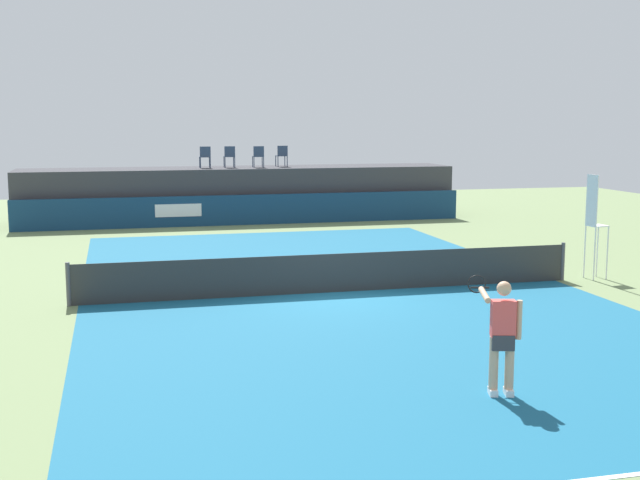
{
  "coord_description": "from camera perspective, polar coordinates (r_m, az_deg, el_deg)",
  "views": [
    {
      "loc": [
        -5.12,
        -19.0,
        4.16
      ],
      "look_at": [
        0.15,
        2.0,
        1.0
      ],
      "focal_mm": 46.17,
      "sensor_mm": 36.0,
      "label": 1
    }
  ],
  "objects": [
    {
      "name": "spectator_chair_left",
      "position": [
        34.59,
        -6.29,
        5.83
      ],
      "size": [
        0.45,
        0.45,
        0.89
      ],
      "color": "#2D3D56",
      "rests_on": "spectator_platform"
    },
    {
      "name": "tennis_player",
      "position": [
        12.84,
        12.49,
        -6.34
      ],
      "size": [
        0.56,
        1.23,
        1.77
      ],
      "color": "white",
      "rests_on": "court_inner"
    },
    {
      "name": "sponsor_wall",
      "position": [
        33.09,
        -5.13,
        2.1
      ],
      "size": [
        18.0,
        0.22,
        1.2
      ],
      "color": "navy",
      "rests_on": "ground"
    },
    {
      "name": "net_post_far",
      "position": [
        22.41,
        16.47,
        -1.44
      ],
      "size": [
        0.1,
        0.1,
        1.0
      ],
      "primitive_type": "cylinder",
      "color": "#4C4C51",
      "rests_on": "ground"
    },
    {
      "name": "tennis_ball",
      "position": [
        21.54,
        6.6,
        -2.78
      ],
      "size": [
        0.07,
        0.07,
        0.07
      ],
      "primitive_type": "sphere",
      "color": "#D8EA33",
      "rests_on": "court_inner"
    },
    {
      "name": "spectator_chair_right",
      "position": [
        35.16,
        -2.66,
        5.91
      ],
      "size": [
        0.46,
        0.46,
        0.89
      ],
      "color": "#2D3D56",
      "rests_on": "spectator_platform"
    },
    {
      "name": "spectator_chair_far_left",
      "position": [
        34.39,
        -7.97,
        5.79
      ],
      "size": [
        0.45,
        0.45,
        0.89
      ],
      "color": "#2D3D56",
      "rests_on": "spectator_platform"
    },
    {
      "name": "court_inner",
      "position": [
        20.11,
        0.97,
        -3.63
      ],
      "size": [
        12.0,
        22.0,
        0.0
      ],
      "primitive_type": "cube",
      "color": "#16597A",
      "rests_on": "ground"
    },
    {
      "name": "umpire_chair",
      "position": [
        22.7,
        18.47,
        1.37
      ],
      "size": [
        0.48,
        0.48,
        2.76
      ],
      "color": "white",
      "rests_on": "ground"
    },
    {
      "name": "spectator_platform",
      "position": [
        34.81,
        -5.59,
        3.23
      ],
      "size": [
        18.0,
        2.8,
        2.2
      ],
      "primitive_type": "cube",
      "color": "#38383D",
      "rests_on": "ground"
    },
    {
      "name": "ground_plane",
      "position": [
        22.96,
        -0.98,
        -2.13
      ],
      "size": [
        48.0,
        48.0,
        0.0
      ],
      "primitive_type": "plane",
      "color": "#6B7F51"
    },
    {
      "name": "spectator_chair_center",
      "position": [
        34.57,
        -4.3,
        5.86
      ],
      "size": [
        0.45,
        0.45,
        0.89
      ],
      "color": "#2D3D56",
      "rests_on": "spectator_platform"
    },
    {
      "name": "tennis_net",
      "position": [
        20.02,
        0.97,
        -2.31
      ],
      "size": [
        12.4,
        0.02,
        0.95
      ],
      "primitive_type": "cube",
      "color": "#2D2D2D",
      "rests_on": "ground"
    },
    {
      "name": "net_post_near",
      "position": [
        19.38,
        -17.05,
        -2.96
      ],
      "size": [
        0.1,
        0.1,
        1.0
      ],
      "primitive_type": "cylinder",
      "color": "#4C4C51",
      "rests_on": "ground"
    }
  ]
}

